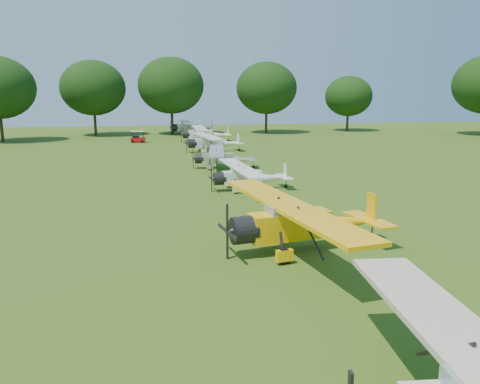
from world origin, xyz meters
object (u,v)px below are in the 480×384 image
object	(u,v)px
aircraft_2	(302,220)
aircraft_6	(204,133)
aircraft_5	(212,141)
golf_cart	(138,139)
aircraft_4	(222,157)
aircraft_3	(248,175)
aircraft_7	(191,126)

from	to	relation	value
aircraft_2	aircraft_6	world-z (taller)	aircraft_2
aircraft_5	golf_cart	world-z (taller)	aircraft_5
aircraft_4	aircraft_6	bearing A→B (deg)	95.36
aircraft_2	aircraft_3	distance (m)	13.47
aircraft_7	golf_cart	bearing A→B (deg)	-128.47
aircraft_3	aircraft_7	xyz separation A→B (m)	(0.11, 47.86, 0.31)
aircraft_2	aircraft_3	xyz separation A→B (m)	(0.43, 13.46, -0.31)
aircraft_3	golf_cart	distance (m)	36.69
aircraft_3	aircraft_4	bearing A→B (deg)	88.04
aircraft_2	aircraft_5	size ratio (longest dim) A/B	1.11
aircraft_4	aircraft_7	bearing A→B (deg)	97.44
aircraft_4	aircraft_3	bearing A→B (deg)	-80.19
aircraft_2	aircraft_6	size ratio (longest dim) A/B	1.06
aircraft_3	golf_cart	world-z (taller)	aircraft_3
aircraft_3	aircraft_6	world-z (taller)	aircraft_6
aircraft_5	aircraft_6	bearing A→B (deg)	81.02
aircraft_2	aircraft_7	bearing A→B (deg)	80.62
aircraft_6	aircraft_7	distance (m)	13.19
aircraft_4	golf_cart	xyz separation A→B (m)	(-8.25, 25.48, -0.54)
aircraft_2	golf_cart	world-z (taller)	aircraft_2
aircraft_4	aircraft_7	world-z (taller)	aircraft_7
aircraft_2	aircraft_5	world-z (taller)	aircraft_2
aircraft_6	golf_cart	world-z (taller)	aircraft_6
aircraft_7	golf_cart	world-z (taller)	aircraft_7
golf_cart	aircraft_7	bearing A→B (deg)	63.81
aircraft_7	aircraft_2	bearing A→B (deg)	-93.55
golf_cart	aircraft_4	bearing A→B (deg)	-62.82
aircraft_2	aircraft_3	size ratio (longest dim) A/B	1.29
aircraft_5	aircraft_2	bearing A→B (deg)	-98.41
aircraft_3	aircraft_4	size ratio (longest dim) A/B	0.99
aircraft_5	golf_cart	size ratio (longest dim) A/B	5.28
aircraft_2	aircraft_5	xyz separation A→B (m)	(0.88, 36.42, -0.14)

